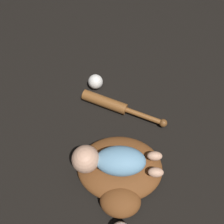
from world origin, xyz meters
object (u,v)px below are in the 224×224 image
(baseball_bat, at_px, (114,105))
(baseball, at_px, (95,82))
(baseball_glove, at_px, (121,173))
(baby_figure, at_px, (111,160))

(baseball_bat, height_order, baseball, baseball)
(baseball_glove, relative_size, baby_figure, 1.04)
(baby_figure, distance_m, baseball, 0.45)
(baby_figure, relative_size, baseball, 4.62)
(baseball_bat, bearing_deg, baseball, -49.84)
(baby_figure, xyz_separation_m, baseball, (0.12, -0.42, -0.09))
(baseball_bat, bearing_deg, baby_figure, 93.51)
(baseball_glove, bearing_deg, baby_figure, -23.66)
(baseball, bearing_deg, baseball_bat, 130.16)
(baseball_glove, height_order, baby_figure, baby_figure)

